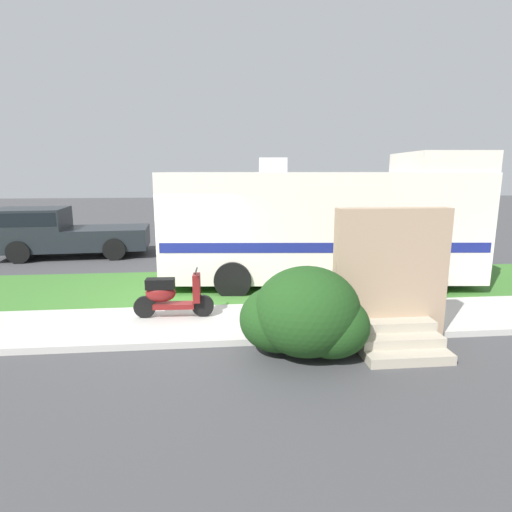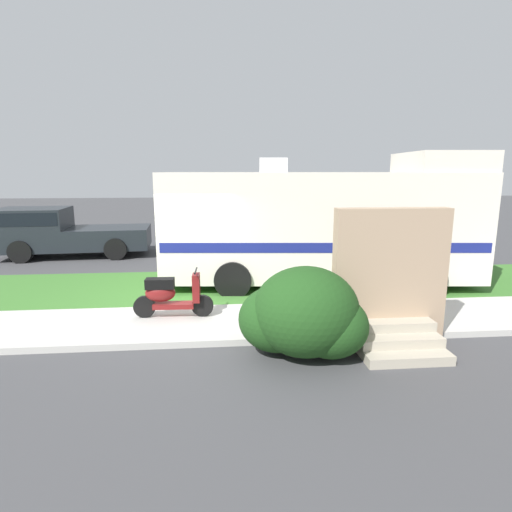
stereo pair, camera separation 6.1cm
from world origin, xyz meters
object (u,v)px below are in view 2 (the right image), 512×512
pickup_truck_near (59,231)px  motorhome_rv (323,224)px  bicycle (317,302)px  bottle_green (403,314)px  scooter (170,295)px

pickup_truck_near → motorhome_rv: bearing=-28.4°
bicycle → bottle_green: bicycle is taller
bicycle → pickup_truck_near: bearing=134.6°
motorhome_rv → pickup_truck_near: (-8.37, 4.52, -0.72)m
motorhome_rv → bottle_green: 3.62m
scooter → pickup_truck_near: pickup_truck_near is taller
pickup_truck_near → bicycle: bearing=-45.4°
scooter → bicycle: bearing=-9.8°
motorhome_rv → pickup_truck_near: bearing=151.6°
motorhome_rv → scooter: (-3.73, -2.59, -1.08)m
scooter → bottle_green: bearing=-7.8°
motorhome_rv → bicycle: bearing=-105.4°
bicycle → pickup_truck_near: size_ratio=0.34×
motorhome_rv → bottle_green: bearing=-75.0°
pickup_truck_near → bottle_green: pickup_truck_near is taller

